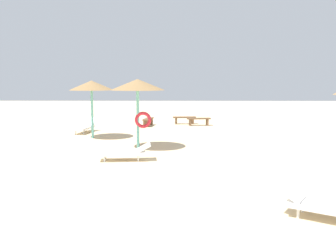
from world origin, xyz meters
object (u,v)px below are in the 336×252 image
parasol_2 (138,86)px  bench_2 (184,119)px  bench_1 (148,121)px  lounger_0 (324,205)px  lounger_3 (85,127)px  parasol_3 (91,86)px  bench_0 (199,120)px  lounger_2 (125,152)px

parasol_2 → bench_2: (2.25, 8.77, -2.30)m
bench_1 → bench_2: (2.33, 1.06, 0.00)m
lounger_0 → lounger_3: 15.10m
parasol_2 → bench_2: parasol_2 is taller
parasol_3 → lounger_0: 13.18m
lounger_0 → bench_0: (-1.50, 15.98, 0.03)m
bench_0 → bench_2: (-0.88, 0.80, 0.00)m
lounger_3 → bench_0: (6.54, 3.20, 0.02)m
parasol_3 → bench_1: (2.46, 4.92, -2.27)m
bench_2 → parasol_3: bearing=-128.7°
parasol_2 → lounger_3: size_ratio=1.52×
lounger_2 → bench_1: 10.07m
bench_2 → parasol_2: bearing=-104.4°
parasol_3 → lounger_2: size_ratio=1.47×
lounger_2 → bench_0: 10.86m
lounger_0 → lounger_2: 7.48m
lounger_3 → bench_2: size_ratio=1.27×
parasol_2 → parasol_3: size_ratio=1.02×
bench_1 → parasol_2: bearing=-89.4°
lounger_2 → bench_0: size_ratio=1.28×
parasol_3 → bench_2: (4.79, 5.98, -2.27)m
bench_1 → bench_2: bearing=24.5°
bench_0 → bench_2: size_ratio=1.00×
lounger_2 → lounger_3: bearing=113.9°
lounger_0 → bench_2: (-2.38, 16.79, 0.03)m
lounger_2 → lounger_3: 7.79m
parasol_2 → lounger_2: parasol_2 is taller
parasol_2 → bench_1: (-0.08, 7.71, -2.30)m
lounger_3 → bench_1: size_ratio=1.25×
bench_1 → lounger_0: bearing=-73.3°
parasol_3 → bench_1: 5.95m
bench_0 → parasol_3: bearing=-137.7°
parasol_2 → bench_1: parasol_2 is taller
lounger_0 → bench_2: bearing=98.1°
bench_0 → bench_1: 3.22m
bench_0 → parasol_2: bearing=-111.4°
parasol_2 → bench_2: 9.34m
bench_0 → bench_1: same height
parasol_2 → bench_0: bearing=68.6°
parasol_2 → parasol_3: parasol_2 is taller
lounger_2 → lounger_0: bearing=-49.2°
lounger_3 → bench_2: bearing=35.3°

